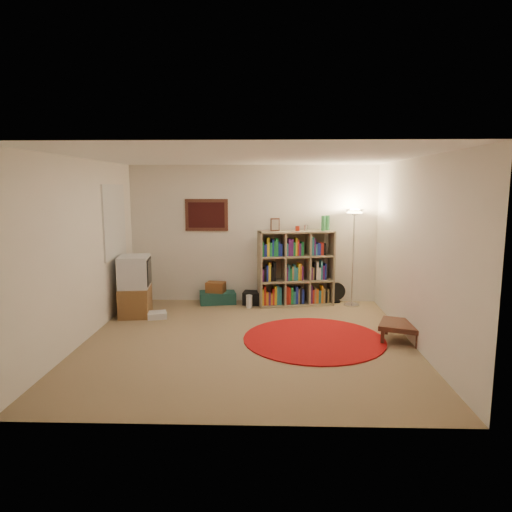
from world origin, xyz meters
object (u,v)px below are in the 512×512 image
(suitcase, at_px, (218,297))
(floor_fan, at_px, (336,293))
(floor_lamp, at_px, (354,226))
(tv_stand, at_px, (135,287))
(bookshelf, at_px, (295,269))
(side_table, at_px, (402,326))

(suitcase, bearing_deg, floor_fan, -8.78)
(floor_lamp, height_order, floor_fan, floor_lamp)
(floor_lamp, bearing_deg, tv_stand, -169.29)
(floor_fan, bearing_deg, bookshelf, -178.10)
(bookshelf, distance_m, side_table, 2.40)
(bookshelf, bearing_deg, suitcase, 166.31)
(floor_lamp, distance_m, side_table, 2.27)
(tv_stand, distance_m, suitcase, 1.55)
(floor_lamp, height_order, side_table, floor_lamp)
(tv_stand, xyz_separation_m, suitcase, (1.27, 0.81, -0.37))
(side_table, bearing_deg, floor_lamp, 100.51)
(floor_fan, height_order, tv_stand, tv_stand)
(floor_fan, height_order, suitcase, floor_fan)
(floor_lamp, height_order, suitcase, floor_lamp)
(bookshelf, height_order, suitcase, bookshelf)
(bookshelf, relative_size, suitcase, 2.26)
(floor_fan, height_order, side_table, floor_fan)
(bookshelf, height_order, floor_lamp, floor_lamp)
(floor_lamp, xyz_separation_m, tv_stand, (-3.70, -0.70, -0.95))
(bookshelf, relative_size, floor_fan, 4.34)
(bookshelf, distance_m, suitcase, 1.50)
(bookshelf, xyz_separation_m, floor_fan, (0.78, 0.17, -0.46))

